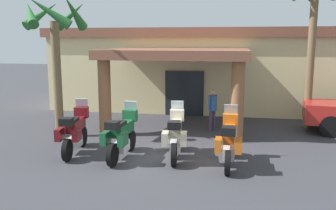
{
  "coord_description": "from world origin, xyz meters",
  "views": [
    {
      "loc": [
        2.21,
        -10.79,
        3.49
      ],
      "look_at": [
        -0.06,
        1.92,
        1.2
      ],
      "focal_mm": 39.02,
      "sensor_mm": 36.0,
      "label": 1
    }
  ],
  "objects_px": {
    "motorcycle_green": "(122,135)",
    "motorcycle_orange": "(229,141)",
    "motorcycle_cream": "(176,135)",
    "motel_building": "(191,67)",
    "pedestrian": "(212,107)",
    "palm_tree_roadside": "(55,33)",
    "palm_tree_near_portico": "(314,6)",
    "motorcycle_maroon": "(75,132)"
  },
  "relations": [
    {
      "from": "motorcycle_maroon",
      "to": "palm_tree_near_portico",
      "type": "distance_m",
      "value": 10.09
    },
    {
      "from": "palm_tree_roadside",
      "to": "motorcycle_green",
      "type": "bearing_deg",
      "value": -33.93
    },
    {
      "from": "motorcycle_orange",
      "to": "pedestrian",
      "type": "bearing_deg",
      "value": 11.14
    },
    {
      "from": "motorcycle_green",
      "to": "pedestrian",
      "type": "distance_m",
      "value": 4.6
    },
    {
      "from": "motorcycle_maroon",
      "to": "motorcycle_green",
      "type": "bearing_deg",
      "value": -103.89
    },
    {
      "from": "motorcycle_green",
      "to": "motel_building",
      "type": "bearing_deg",
      "value": -3.09
    },
    {
      "from": "motorcycle_green",
      "to": "palm_tree_roadside",
      "type": "bearing_deg",
      "value": 59.26
    },
    {
      "from": "motorcycle_maroon",
      "to": "pedestrian",
      "type": "relative_size",
      "value": 1.36
    },
    {
      "from": "motel_building",
      "to": "palm_tree_near_portico",
      "type": "bearing_deg",
      "value": -38.24
    },
    {
      "from": "motel_building",
      "to": "motorcycle_cream",
      "type": "distance_m",
      "value": 9.08
    },
    {
      "from": "motorcycle_cream",
      "to": "motorcycle_orange",
      "type": "bearing_deg",
      "value": -109.88
    },
    {
      "from": "motorcycle_cream",
      "to": "pedestrian",
      "type": "xyz_separation_m",
      "value": [
        0.89,
        3.57,
        0.24
      ]
    },
    {
      "from": "motorcycle_green",
      "to": "motorcycle_orange",
      "type": "height_order",
      "value": "same"
    },
    {
      "from": "motorcycle_maroon",
      "to": "pedestrian",
      "type": "xyz_separation_m",
      "value": [
        4.05,
        3.67,
        0.24
      ]
    },
    {
      "from": "motorcycle_maroon",
      "to": "palm_tree_roadside",
      "type": "height_order",
      "value": "palm_tree_roadside"
    },
    {
      "from": "motel_building",
      "to": "pedestrian",
      "type": "distance_m",
      "value": 5.7
    },
    {
      "from": "motel_building",
      "to": "palm_tree_roadside",
      "type": "xyz_separation_m",
      "value": [
        -4.03,
        -7.24,
        1.68
      ]
    },
    {
      "from": "motorcycle_orange",
      "to": "motorcycle_maroon",
      "type": "bearing_deg",
      "value": 87.56
    },
    {
      "from": "motel_building",
      "to": "palm_tree_roadside",
      "type": "height_order",
      "value": "palm_tree_roadside"
    },
    {
      "from": "motel_building",
      "to": "palm_tree_near_portico",
      "type": "distance_m",
      "value": 7.19
    },
    {
      "from": "motorcycle_orange",
      "to": "palm_tree_roadside",
      "type": "relative_size",
      "value": 0.44
    },
    {
      "from": "motorcycle_green",
      "to": "pedestrian",
      "type": "height_order",
      "value": "pedestrian"
    },
    {
      "from": "motorcycle_green",
      "to": "pedestrian",
      "type": "relative_size",
      "value": 1.36
    },
    {
      "from": "motorcycle_maroon",
      "to": "palm_tree_roadside",
      "type": "bearing_deg",
      "value": 31.49
    },
    {
      "from": "motel_building",
      "to": "motorcycle_green",
      "type": "distance_m",
      "value": 9.42
    },
    {
      "from": "pedestrian",
      "to": "palm_tree_near_portico",
      "type": "relative_size",
      "value": 0.26
    },
    {
      "from": "motorcycle_green",
      "to": "palm_tree_roadside",
      "type": "distance_m",
      "value": 4.75
    },
    {
      "from": "pedestrian",
      "to": "motorcycle_cream",
      "type": "bearing_deg",
      "value": -71.73
    },
    {
      "from": "motorcycle_orange",
      "to": "pedestrian",
      "type": "relative_size",
      "value": 1.36
    },
    {
      "from": "motorcycle_maroon",
      "to": "motel_building",
      "type": "bearing_deg",
      "value": -22.62
    },
    {
      "from": "motorcycle_cream",
      "to": "palm_tree_roadside",
      "type": "height_order",
      "value": "palm_tree_roadside"
    },
    {
      "from": "motorcycle_maroon",
      "to": "motorcycle_orange",
      "type": "height_order",
      "value": "same"
    },
    {
      "from": "motel_building",
      "to": "motorcycle_orange",
      "type": "height_order",
      "value": "motel_building"
    },
    {
      "from": "motorcycle_cream",
      "to": "pedestrian",
      "type": "distance_m",
      "value": 3.69
    },
    {
      "from": "motorcycle_cream",
      "to": "motorcycle_green",
      "type": "bearing_deg",
      "value": 95.41
    },
    {
      "from": "pedestrian",
      "to": "palm_tree_near_portico",
      "type": "distance_m",
      "value": 5.53
    },
    {
      "from": "motel_building",
      "to": "motorcycle_maroon",
      "type": "relative_size",
      "value": 6.42
    },
    {
      "from": "motel_building",
      "to": "motorcycle_orange",
      "type": "relative_size",
      "value": 6.41
    },
    {
      "from": "motorcycle_green",
      "to": "motorcycle_cream",
      "type": "bearing_deg",
      "value": -75.92
    },
    {
      "from": "motorcycle_maroon",
      "to": "motorcycle_green",
      "type": "xyz_separation_m",
      "value": [
        1.58,
        -0.2,
        0.0
      ]
    },
    {
      "from": "palm_tree_near_portico",
      "to": "palm_tree_roadside",
      "type": "height_order",
      "value": "palm_tree_near_portico"
    },
    {
      "from": "motorcycle_cream",
      "to": "palm_tree_roadside",
      "type": "xyz_separation_m",
      "value": [
        -4.59,
        1.72,
        3.06
      ]
    }
  ]
}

